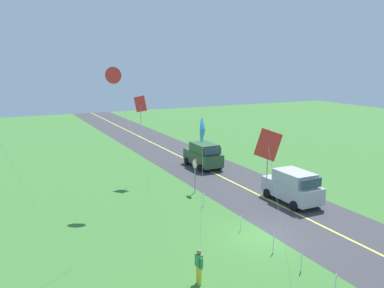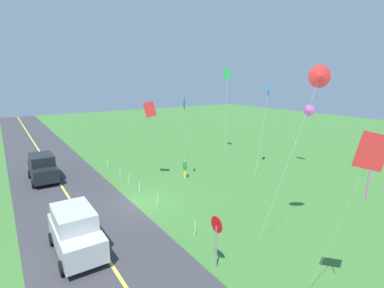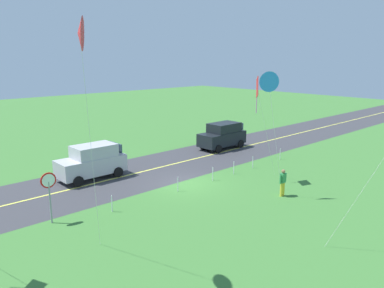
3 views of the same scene
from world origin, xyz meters
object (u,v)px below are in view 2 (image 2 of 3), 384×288
stop_sign (217,232)px  kite_red_low (183,104)px  car_suv_foreground (75,231)px  car_parked_west_near (43,168)px  kite_green_far (309,111)px  kite_blue_mid (150,111)px  person_adult_near (185,168)px  kite_pink_drift (268,90)px  kite_cyan_top (371,155)px  kite_yellow_high (227,76)px  kite_orange_near (320,77)px

stop_sign → kite_red_low: kite_red_low is taller
car_suv_foreground → car_parked_west_near: bearing=179.5°
kite_green_far → kite_blue_mid: bearing=-106.9°
stop_sign → person_adult_near: bearing=154.1°
person_adult_near → kite_pink_drift: kite_pink_drift is taller
stop_sign → kite_pink_drift: kite_pink_drift is taller
kite_pink_drift → kite_cyan_top: 17.89m
kite_yellow_high → car_parked_west_near: bearing=-92.6°
car_parked_west_near → person_adult_near: size_ratio=2.75×
kite_red_low → kite_orange_near: bearing=3.8°
stop_sign → kite_orange_near: bearing=82.8°
car_suv_foreground → kite_green_far: 22.87m
kite_red_low → kite_yellow_high: bearing=122.5°
stop_sign → kite_green_far: bearing=114.3°
kite_red_low → kite_blue_mid: (-1.77, -2.11, -0.59)m
car_parked_west_near → kite_red_low: 13.13m
car_parked_west_near → kite_blue_mid: (5.22, 7.61, 4.82)m
stop_sign → kite_pink_drift: 17.11m
person_adult_near → car_suv_foreground: bearing=178.1°
car_parked_west_near → kite_pink_drift: size_ratio=0.54×
kite_red_low → kite_orange_near: kite_orange_near is taller
car_suv_foreground → kite_orange_near: (5.58, 10.56, 7.41)m
kite_pink_drift → car_suv_foreground: bearing=-76.4°
kite_pink_drift → kite_cyan_top: bearing=-37.4°
kite_green_far → kite_cyan_top: (12.67, -14.93, 0.58)m
kite_blue_mid → kite_cyan_top: bearing=-1.3°
kite_pink_drift → car_parked_west_near: bearing=-114.3°
stop_sign → kite_pink_drift: (-9.29, 13.18, 5.72)m
kite_yellow_high → kite_pink_drift: bearing=-9.8°
kite_red_low → kite_cyan_top: (15.33, -2.49, -0.47)m
kite_orange_near → kite_red_low: bearing=-176.2°
kite_orange_near → kite_cyan_top: (4.17, -3.23, -2.47)m
kite_red_low → kite_pink_drift: kite_pink_drift is taller
person_adult_near → kite_pink_drift: 10.37m
kite_yellow_high → kite_pink_drift: size_ratio=1.19×
kite_blue_mid → kite_green_far: (4.43, 14.55, -0.45)m
kite_green_far → kite_pink_drift: size_ratio=0.75×
car_suv_foreground → kite_orange_near: 14.06m
kite_red_low → kite_cyan_top: size_ratio=1.04×
person_adult_near → kite_orange_near: size_ratio=0.17×
car_parked_west_near → kite_pink_drift: kite_pink_drift is taller
kite_blue_mid → kite_orange_near: kite_orange_near is taller
car_suv_foreground → kite_red_low: bearing=119.6°
kite_red_low → kite_yellow_high: 11.61m
car_parked_west_near → kite_green_far: 24.55m
car_suv_foreground → kite_orange_near: kite_orange_near is taller
kite_blue_mid → kite_green_far: bearing=73.1°
kite_yellow_high → kite_cyan_top: kite_yellow_high is taller
kite_pink_drift → kite_orange_near: 12.60m
kite_cyan_top → kite_yellow_high: bearing=150.6°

